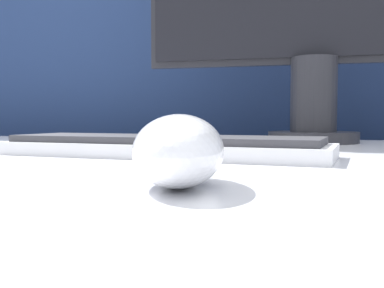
{
  "coord_description": "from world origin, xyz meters",
  "views": [
    {
      "loc": [
        0.12,
        -0.47,
        0.81
      ],
      "look_at": [
        0.04,
        -0.16,
        0.79
      ],
      "focal_mm": 42.0,
      "sensor_mm": 36.0,
      "label": 1
    }
  ],
  "objects": [
    {
      "name": "partition_panel",
      "position": [
        0.0,
        0.63,
        0.73
      ],
      "size": [
        5.0,
        0.03,
        1.46
      ],
      "color": "navy",
      "rests_on": "ground_plane"
    },
    {
      "name": "computer_mouse_near",
      "position": [
        0.04,
        -0.2,
        0.79
      ],
      "size": [
        0.08,
        0.12,
        0.05
      ],
      "rotation": [
        0.0,
        0.0,
        0.18
      ],
      "color": "white",
      "rests_on": "desk"
    },
    {
      "name": "keyboard",
      "position": [
        -0.04,
        0.03,
        0.77
      ],
      "size": [
        0.4,
        0.16,
        0.02
      ],
      "rotation": [
        0.0,
        0.0,
        -0.12
      ],
      "color": "silver",
      "rests_on": "desk"
    }
  ]
}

